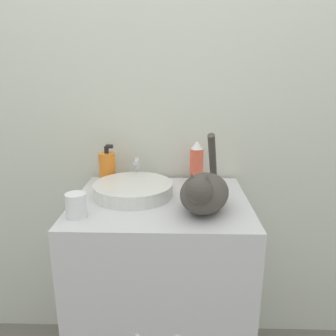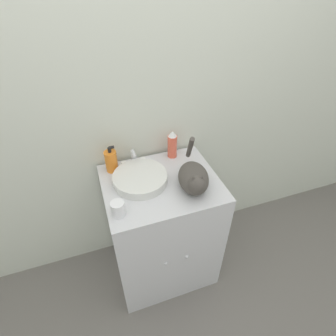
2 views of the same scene
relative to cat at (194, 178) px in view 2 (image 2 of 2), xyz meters
name	(u,v)px [view 2 (image 2 of 2)]	position (x,y,z in m)	size (l,w,h in m)	color
ground_plane	(175,297)	(-0.16, -0.17, -0.94)	(8.00, 8.00, 0.00)	slate
wall_back	(143,99)	(-0.16, 0.43, 0.31)	(6.00, 0.05, 2.50)	silver
vanity_cabinet	(162,229)	(-0.16, 0.10, -0.51)	(0.68, 0.57, 0.87)	silver
sink_basin	(140,178)	(-0.27, 0.15, -0.05)	(0.32, 0.32, 0.05)	silver
faucet	(133,159)	(-0.27, 0.31, -0.03)	(0.16, 0.09, 0.12)	silver
cat	(194,178)	(0.00, 0.00, 0.00)	(0.23, 0.38, 0.26)	#47423D
soap_bottle	(111,161)	(-0.41, 0.31, 0.00)	(0.07, 0.07, 0.17)	orange
spray_bottle	(172,144)	(-0.01, 0.33, 0.02)	(0.06, 0.06, 0.19)	#EF6047
cup	(118,209)	(-0.44, -0.06, -0.03)	(0.07, 0.07, 0.08)	white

